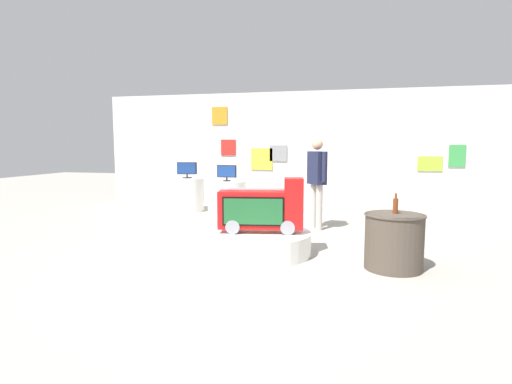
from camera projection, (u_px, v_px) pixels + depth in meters
ground_plane at (250, 258)px, 5.57m from camera, size 30.00×30.00×0.00m
back_wall_display at (297, 150)px, 9.98m from camera, size 10.11×0.13×2.86m
main_display_pedestal at (261, 243)px, 5.79m from camera, size 1.45×1.45×0.32m
novelty_firetruck_tv at (262, 210)px, 5.73m from camera, size 1.24×0.55×0.78m
display_pedestal_left_rear at (227, 199)px, 8.76m from camera, size 0.83×0.83×0.79m
tv_on_left_rear at (227, 172)px, 8.68m from camera, size 0.44×0.16×0.35m
display_pedestal_center_rear at (187, 195)px, 9.58m from camera, size 0.78×0.78×0.79m
tv_on_center_rear at (187, 170)px, 9.51m from camera, size 0.47×0.23×0.38m
side_table_round at (394, 241)px, 5.06m from camera, size 0.74×0.74×0.70m
bottle_on_side_table at (395, 205)px, 5.06m from camera, size 0.07×0.07×0.26m
shopper_browsing_near_truck at (317, 177)px, 7.41m from camera, size 0.39×0.47×1.67m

